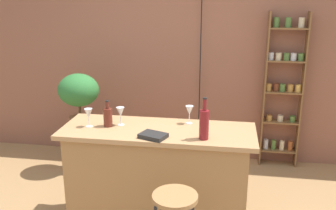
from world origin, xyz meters
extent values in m
cube|color=#8C5642|center=(0.00, 1.95, 1.40)|extent=(6.40, 0.10, 2.80)
cube|color=#9E7042|center=(0.00, 0.30, 0.46)|extent=(1.55, 0.56, 0.91)
cube|color=tan|center=(0.00, 0.30, 0.93)|extent=(1.68, 0.61, 0.04)
cylinder|color=#9E7042|center=(0.25, -0.37, 0.70)|extent=(0.33, 0.33, 0.03)
cube|color=brown|center=(1.02, 1.80, 0.94)|extent=(0.02, 0.15, 1.87)
cube|color=brown|center=(1.45, 1.80, 0.94)|extent=(0.02, 0.15, 1.87)
cube|color=brown|center=(1.24, 1.80, 0.19)|extent=(0.42, 0.15, 0.02)
cylinder|color=silver|center=(1.09, 1.81, 0.26)|extent=(0.06, 0.06, 0.12)
cylinder|color=#4C7033|center=(1.18, 1.81, 0.26)|extent=(0.06, 0.06, 0.12)
cylinder|color=beige|center=(1.28, 1.80, 0.26)|extent=(0.06, 0.06, 0.12)
cylinder|color=#994C23|center=(1.38, 1.80, 0.26)|extent=(0.06, 0.06, 0.12)
cube|color=brown|center=(1.24, 1.80, 0.56)|extent=(0.42, 0.15, 0.02)
cylinder|color=#AD7A38|center=(1.10, 1.80, 0.61)|extent=(0.07, 0.07, 0.07)
cylinder|color=beige|center=(1.24, 1.81, 0.61)|extent=(0.07, 0.07, 0.07)
cylinder|color=#4C7033|center=(1.38, 1.81, 0.61)|extent=(0.07, 0.07, 0.07)
cube|color=brown|center=(1.24, 1.80, 0.94)|extent=(0.42, 0.15, 0.02)
cylinder|color=#AD7A38|center=(1.07, 1.80, 0.99)|extent=(0.07, 0.07, 0.09)
cylinder|color=brown|center=(1.16, 1.81, 0.99)|extent=(0.07, 0.07, 0.09)
cylinder|color=#4C7033|center=(1.23, 1.80, 0.99)|extent=(0.07, 0.07, 0.09)
cylinder|color=#AD7A38|center=(1.32, 1.80, 0.99)|extent=(0.07, 0.07, 0.09)
cylinder|color=gold|center=(1.41, 1.80, 0.99)|extent=(0.07, 0.07, 0.09)
cube|color=brown|center=(1.24, 1.80, 1.31)|extent=(0.42, 0.15, 0.02)
cylinder|color=silver|center=(1.07, 1.81, 1.36)|extent=(0.07, 0.07, 0.09)
cylinder|color=beige|center=(1.15, 1.79, 1.36)|extent=(0.07, 0.07, 0.09)
cylinder|color=#4C7033|center=(1.24, 1.80, 1.36)|extent=(0.07, 0.07, 0.09)
cylinder|color=silver|center=(1.32, 1.80, 1.36)|extent=(0.07, 0.07, 0.09)
cylinder|color=#4C7033|center=(1.40, 1.80, 1.36)|extent=(0.07, 0.07, 0.09)
cube|color=brown|center=(1.24, 1.80, 1.69)|extent=(0.42, 0.15, 0.02)
cylinder|color=#4C7033|center=(1.10, 1.81, 1.75)|extent=(0.07, 0.07, 0.11)
cylinder|color=#4C7033|center=(1.23, 1.81, 1.75)|extent=(0.07, 0.07, 0.11)
cylinder|color=beige|center=(1.37, 1.81, 1.75)|extent=(0.07, 0.07, 0.11)
cylinder|color=#2D2823|center=(-1.11, 1.29, 0.21)|extent=(0.29, 0.29, 0.42)
cylinder|color=#935B3D|center=(-1.11, 1.29, 0.55)|extent=(0.27, 0.27, 0.25)
cylinder|color=brown|center=(-1.11, 1.29, 0.75)|extent=(0.03, 0.03, 0.16)
ellipsoid|color=#2D7033|center=(-1.11, 1.29, 1.00)|extent=(0.47, 0.43, 0.38)
cylinder|color=maroon|center=(0.41, 0.13, 1.07)|extent=(0.08, 0.08, 0.24)
cylinder|color=maroon|center=(0.41, 0.13, 1.24)|extent=(0.03, 0.03, 0.09)
cylinder|color=black|center=(0.41, 0.13, 1.29)|extent=(0.03, 0.03, 0.01)
cylinder|color=#5B2319|center=(-0.44, 0.30, 1.03)|extent=(0.08, 0.08, 0.16)
cylinder|color=#5B2319|center=(-0.44, 0.30, 1.14)|extent=(0.03, 0.03, 0.06)
cylinder|color=black|center=(-0.44, 0.30, 1.18)|extent=(0.03, 0.03, 0.01)
cylinder|color=silver|center=(0.25, 0.49, 0.95)|extent=(0.06, 0.06, 0.00)
cylinder|color=silver|center=(0.25, 0.49, 0.99)|extent=(0.01, 0.01, 0.07)
cone|color=silver|center=(0.25, 0.49, 1.07)|extent=(0.07, 0.07, 0.08)
cylinder|color=silver|center=(-0.34, 0.35, 0.95)|extent=(0.06, 0.06, 0.00)
cylinder|color=silver|center=(-0.34, 0.35, 0.99)|extent=(0.01, 0.01, 0.07)
cone|color=silver|center=(-0.34, 0.35, 1.07)|extent=(0.07, 0.07, 0.08)
cylinder|color=silver|center=(-0.61, 0.27, 0.95)|extent=(0.06, 0.06, 0.00)
cylinder|color=silver|center=(-0.61, 0.27, 0.99)|extent=(0.01, 0.01, 0.07)
cone|color=silver|center=(-0.61, 0.27, 1.07)|extent=(0.07, 0.07, 0.08)
cube|color=black|center=(0.00, 0.10, 0.97)|extent=(0.25, 0.22, 0.03)
cylinder|color=black|center=(0.24, 1.84, 1.10)|extent=(0.01, 0.01, 2.20)
camera|label=1|loc=(0.57, -2.72, 2.10)|focal=40.53mm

